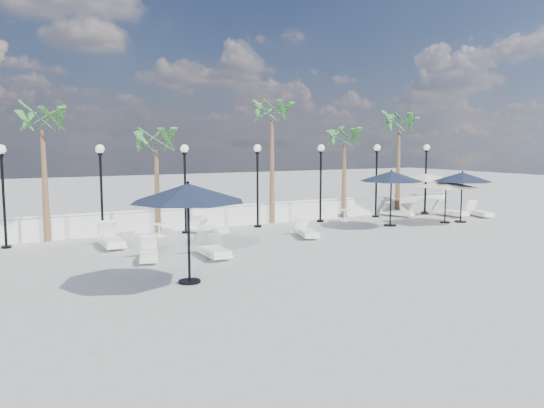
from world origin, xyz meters
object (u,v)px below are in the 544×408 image
lounger_0 (111,240)px  lounger_4 (208,228)px  lounger_7 (397,212)px  parasol_navy_left (188,193)px  parasol_cream_sq_b (446,181)px  lounger_6 (450,211)px  parasol_cream_sq_a (426,174)px  lounger_1 (217,250)px  parasol_navy_right (462,177)px  parasol_navy_mid (391,177)px  lounger_2 (212,249)px  lounger_8 (479,212)px  lounger_5 (306,231)px  lounger_3 (149,254)px

lounger_0 → lounger_4: lounger_0 is taller
lounger_0 → lounger_7: (15.23, 1.37, -0.05)m
parasol_navy_left → parasol_cream_sq_b: size_ratio=0.73×
lounger_6 → parasol_cream_sq_a: 2.41m
lounger_4 → parasol_navy_left: parasol_navy_left is taller
lounger_0 → lounger_1: 4.48m
lounger_4 → parasol_navy_right: parasol_navy_right is taller
parasol_navy_mid → lounger_1: bearing=-166.2°
lounger_1 → lounger_2: size_ratio=0.82×
lounger_7 → parasol_navy_mid: (-2.53, -2.39, 2.12)m
lounger_6 → lounger_4: bearing=174.9°
parasol_navy_left → parasol_cream_sq_b: parasol_navy_left is taller
lounger_0 → parasol_navy_left: bearing=-82.0°
parasol_navy_left → parasol_cream_sq_b: bearing=17.8°
lounger_6 → lounger_2: bearing=-168.4°
lounger_4 → lounger_8: lounger_4 is taller
lounger_1 → lounger_7: lounger_7 is taller
lounger_1 → parasol_cream_sq_a: parasol_cream_sq_a is taller
lounger_4 → lounger_2: bearing=-132.8°
lounger_0 → lounger_1: bearing=-49.7°
parasol_cream_sq_a → parasol_cream_sq_b: parasol_cream_sq_a is taller
parasol_navy_left → parasol_navy_mid: size_ratio=1.09×
parasol_cream_sq_a → parasol_cream_sq_b: 3.25m
lounger_0 → lounger_8: bearing=-1.9°
lounger_7 → parasol_cream_sq_a: parasol_cream_sq_a is taller
lounger_5 → parasol_cream_sq_a: (9.66, 3.02, 1.97)m
parasol_cream_sq_a → lounger_4: bearing=-178.2°
lounger_3 → lounger_6: bearing=25.4°
lounger_6 → parasol_cream_sq_b: 3.14m
lounger_1 → lounger_2: lounger_2 is taller
lounger_7 → parasol_cream_sq_b: bearing=-101.2°
lounger_0 → lounger_4: 4.36m
lounger_1 → parasol_cream_sq_a: (14.40, 4.79, 2.01)m
lounger_0 → parasol_cream_sq_a: parasol_cream_sq_a is taller
lounger_0 → lounger_3: (0.61, -2.96, -0.05)m
lounger_8 → parasol_navy_right: parasol_navy_right is taller
lounger_8 → parasol_navy_right: size_ratio=0.70×
lounger_5 → parasol_navy_mid: parasol_navy_mid is taller
lounger_0 → lounger_7: size_ratio=1.16×
lounger_1 → parasol_navy_right: 13.94m
parasol_navy_left → parasol_cream_sq_b: 15.67m
lounger_1 → lounger_6: bearing=30.1°
lounger_5 → parasol_navy_mid: (5.10, 0.65, 2.10)m
parasol_navy_right → lounger_3: bearing=-175.7°
lounger_7 → parasol_cream_sq_b: 3.46m
lounger_6 → parasol_cream_sq_a: bearing=110.7°
lounger_2 → parasol_navy_mid: size_ratio=0.70×
parasol_navy_right → parasol_cream_sq_a: 3.21m
lounger_4 → parasol_cream_sq_a: (13.01, 0.41, 1.97)m
lounger_3 → lounger_5: lounger_5 is taller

